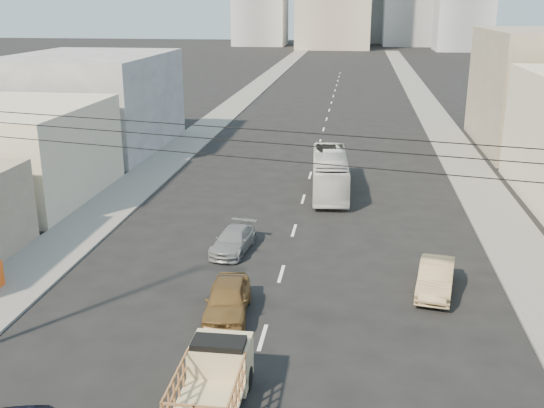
% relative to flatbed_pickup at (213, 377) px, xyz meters
% --- Properties ---
extents(sidewalk_left, '(3.50, 180.00, 0.12)m').
position_rel_flatbed_pickup_xyz_m(sidewalk_left, '(-10.89, 66.54, -1.03)').
color(sidewalk_left, slate).
rests_on(sidewalk_left, ground).
extents(sidewalk_right, '(3.50, 180.00, 0.12)m').
position_rel_flatbed_pickup_xyz_m(sidewalk_right, '(12.61, 66.54, -1.03)').
color(sidewalk_right, slate).
rests_on(sidewalk_right, ground).
extents(lane_dashes, '(0.15, 104.00, 0.01)m').
position_rel_flatbed_pickup_xyz_m(lane_dashes, '(0.86, 49.54, -1.09)').
color(lane_dashes, silver).
rests_on(lane_dashes, ground).
extents(flatbed_pickup, '(1.95, 4.41, 1.90)m').
position_rel_flatbed_pickup_xyz_m(flatbed_pickup, '(0.00, 0.00, 0.00)').
color(flatbed_pickup, tan).
rests_on(flatbed_pickup, ground).
extents(city_bus, '(2.84, 9.61, 2.64)m').
position_rel_flatbed_pickup_xyz_m(city_bus, '(2.46, 24.51, 0.23)').
color(city_bus, silver).
rests_on(city_bus, ground).
extents(sedan_brown, '(2.04, 4.35, 1.44)m').
position_rel_flatbed_pickup_xyz_m(sedan_brown, '(-0.80, 6.11, -0.37)').
color(sedan_brown, brown).
rests_on(sedan_brown, ground).
extents(sedan_tan, '(2.14, 4.33, 1.37)m').
position_rel_flatbed_pickup_xyz_m(sedan_tan, '(7.78, 9.48, -0.41)').
color(sedan_tan, tan).
rests_on(sedan_tan, ground).
extents(sedan_grey, '(2.11, 4.18, 1.16)m').
position_rel_flatbed_pickup_xyz_m(sedan_grey, '(-1.90, 13.08, -0.51)').
color(sedan_grey, slate).
rests_on(sedan_grey, ground).
extents(overhead_wires, '(23.01, 5.02, 0.72)m').
position_rel_flatbed_pickup_xyz_m(overhead_wires, '(0.86, -1.96, 7.87)').
color(overhead_wires, black).
rests_on(overhead_wires, ground).
extents(bldg_left_mid, '(11.00, 12.00, 6.00)m').
position_rel_flatbed_pickup_xyz_m(bldg_left_mid, '(-18.14, 20.54, 1.91)').
color(bldg_left_mid, beige).
rests_on(bldg_left_mid, ground).
extents(bldg_left_far, '(12.00, 16.00, 8.00)m').
position_rel_flatbed_pickup_xyz_m(bldg_left_far, '(-18.64, 35.54, 2.91)').
color(bldg_left_far, gray).
rests_on(bldg_left_far, ground).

